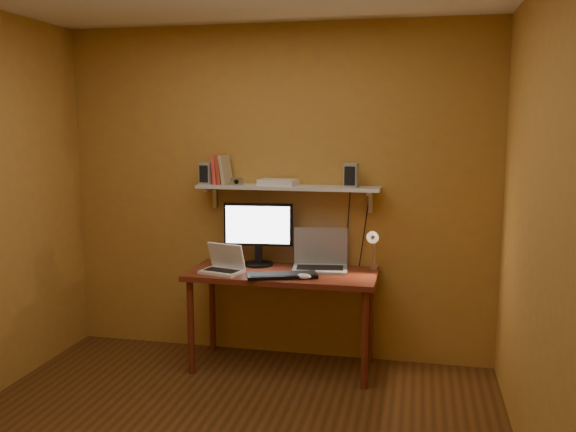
% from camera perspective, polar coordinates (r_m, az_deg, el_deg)
% --- Properties ---
extents(room, '(3.44, 3.24, 2.64)m').
position_cam_1_polar(room, '(3.27, -7.61, -0.94)').
color(room, '#5B3517').
rests_on(room, ground).
extents(desk, '(1.40, 0.60, 0.75)m').
position_cam_1_polar(desk, '(4.57, -0.53, -6.27)').
color(desk, maroon).
rests_on(desk, ground).
extents(wall_shelf, '(1.40, 0.25, 0.21)m').
position_cam_1_polar(wall_shelf, '(4.64, -0.01, 2.66)').
color(wall_shelf, silver).
rests_on(wall_shelf, room).
extents(monitor, '(0.54, 0.25, 0.49)m').
position_cam_1_polar(monitor, '(4.71, -2.79, -1.38)').
color(monitor, black).
rests_on(monitor, desk).
extents(laptop, '(0.44, 0.34, 0.31)m').
position_cam_1_polar(laptop, '(4.64, 3.04, -3.98)').
color(laptop, gray).
rests_on(laptop, desk).
extents(netbook, '(0.33, 0.28, 0.21)m').
position_cam_1_polar(netbook, '(4.55, -6.03, -4.52)').
color(netbook, white).
rests_on(netbook, desk).
extents(keyboard, '(0.53, 0.32, 0.03)m').
position_cam_1_polar(keyboard, '(4.39, -0.56, -5.59)').
color(keyboard, black).
rests_on(keyboard, desk).
extents(mouse, '(0.12, 0.08, 0.04)m').
position_cam_1_polar(mouse, '(4.34, 1.49, -5.66)').
color(mouse, white).
rests_on(mouse, desk).
extents(desk_lamp, '(0.09, 0.23, 0.38)m').
position_cam_1_polar(desk_lamp, '(4.53, 7.99, -2.67)').
color(desk_lamp, silver).
rests_on(desk_lamp, desk).
extents(speaker_left, '(0.11, 0.11, 0.17)m').
position_cam_1_polar(speaker_left, '(4.79, -7.59, 3.97)').
color(speaker_left, gray).
rests_on(speaker_left, wall_shelf).
extents(speaker_right, '(0.11, 0.11, 0.18)m').
position_cam_1_polar(speaker_right, '(4.53, 5.94, 3.81)').
color(speaker_right, gray).
rests_on(speaker_right, wall_shelf).
extents(books, '(0.14, 0.16, 0.23)m').
position_cam_1_polar(books, '(4.77, -6.23, 4.35)').
color(books, '#F84338').
rests_on(books, wall_shelf).
extents(shelf_camera, '(0.10, 0.06, 0.06)m').
position_cam_1_polar(shelf_camera, '(4.66, -4.84, 3.23)').
color(shelf_camera, silver).
rests_on(shelf_camera, wall_shelf).
extents(router, '(0.30, 0.22, 0.05)m').
position_cam_1_polar(router, '(4.65, -0.90, 3.17)').
color(router, white).
rests_on(router, wall_shelf).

